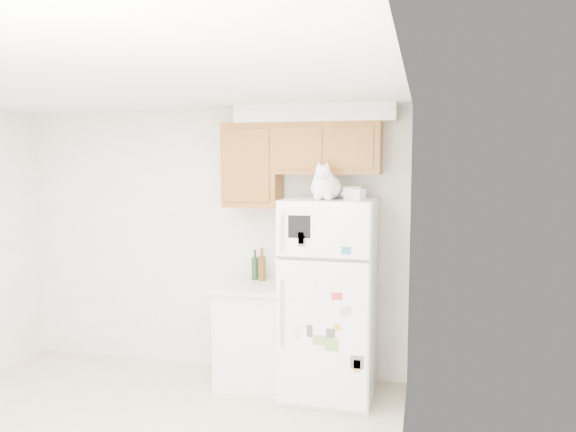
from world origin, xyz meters
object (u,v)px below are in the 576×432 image
(cat, at_px, (325,185))
(storage_box_back, at_px, (351,192))
(storage_box_front, at_px, (355,194))
(refrigerator, at_px, (329,298))
(base_counter, at_px, (255,333))
(bottle_green, at_px, (255,264))
(bottle_amber, at_px, (262,264))

(cat, relative_size, storage_box_back, 2.47)
(cat, relative_size, storage_box_front, 2.97)
(refrigerator, distance_m, storage_box_back, 0.92)
(storage_box_front, bearing_deg, cat, -146.22)
(storage_box_front, bearing_deg, refrigerator, -176.41)
(base_counter, height_order, storage_box_front, storage_box_front)
(bottle_green, distance_m, bottle_amber, 0.09)
(base_counter, relative_size, storage_box_back, 5.11)
(storage_box_back, xyz_separation_m, bottle_green, (-0.91, 0.14, -0.69))
(cat, bearing_deg, storage_box_back, 50.37)
(cat, relative_size, bottle_green, 1.58)
(refrigerator, relative_size, base_counter, 1.85)
(base_counter, bearing_deg, refrigerator, -6.09)
(bottle_amber, bearing_deg, refrigerator, -17.73)
(cat, distance_m, storage_box_front, 0.25)
(base_counter, bearing_deg, cat, -16.13)
(cat, xyz_separation_m, storage_box_back, (0.18, 0.22, -0.07))
(cat, relative_size, bottle_amber, 1.45)
(base_counter, distance_m, bottle_amber, 0.63)
(base_counter, relative_size, cat, 2.07)
(storage_box_back, bearing_deg, storage_box_front, -69.98)
(base_counter, xyz_separation_m, storage_box_front, (0.91, -0.14, 1.28))
(storage_box_back, distance_m, bottle_green, 1.15)
(cat, height_order, storage_box_front, cat)
(bottle_green, bearing_deg, storage_box_front, -18.30)
(storage_box_back, xyz_separation_m, storage_box_front, (0.05, -0.17, -0.01))
(base_counter, bearing_deg, bottle_amber, 78.41)
(cat, xyz_separation_m, bottle_amber, (-0.64, 0.33, -0.74))
(storage_box_back, relative_size, storage_box_front, 1.20)
(storage_box_back, distance_m, storage_box_front, 0.18)
(bottle_green, bearing_deg, base_counter, -74.29)
(storage_box_front, bearing_deg, storage_box_back, 127.23)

